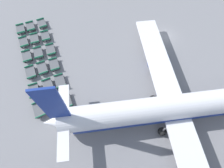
{
  "coord_description": "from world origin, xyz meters",
  "views": [
    {
      "loc": [
        25.07,
        -16.27,
        27.23
      ],
      "look_at": [
        11.11,
        -13.59,
        2.76
      ],
      "focal_mm": 28.0,
      "sensor_mm": 36.0,
      "label": 1
    }
  ],
  "objects_px": {
    "baggage_dolly_row_mid_a_col_e": "(48,86)",
    "baggage_dolly_row_mid_b_col_e": "(60,81)",
    "baggage_dolly_row_near_col_a": "(21,29)",
    "baggage_dolly_row_near_col_d": "(31,72)",
    "baggage_dolly_row_mid_a_col_f": "(54,105)",
    "baggage_dolly_row_mid_b_col_c": "(51,50)",
    "baggage_dolly_row_mid_a_col_b": "(34,39)",
    "baggage_dolly_row_mid_b_col_d": "(54,65)",
    "baggage_dolly_row_near_col_e": "(34,91)",
    "baggage_dolly_row_mid_b_col_a": "(42,24)",
    "baggage_dolly_row_mid_b_col_b": "(45,36)",
    "baggage_dolly_row_near_col_f": "(39,110)",
    "baggage_dolly_row_near_col_c": "(27,56)",
    "baggage_dolly_row_mid_a_col_d": "(42,68)",
    "baggage_dolly_row_mid_b_col_f": "(66,100)",
    "airplane": "(181,107)",
    "baggage_dolly_row_mid_a_col_c": "(38,53)",
    "baggage_dolly_row_near_col_b": "(24,42)",
    "baggage_dolly_row_mid_a_col_a": "(30,27)"
  },
  "relations": [
    {
      "from": "baggage_dolly_row_mid_a_col_e",
      "to": "baggage_dolly_row_mid_b_col_e",
      "type": "xyz_separation_m",
      "value": [
        -0.56,
        2.11,
        0.0
      ]
    },
    {
      "from": "baggage_dolly_row_near_col_a",
      "to": "baggage_dolly_row_near_col_d",
      "type": "distance_m",
      "value": 12.24
    },
    {
      "from": "baggage_dolly_row_mid_a_col_f",
      "to": "baggage_dolly_row_mid_b_col_c",
      "type": "xyz_separation_m",
      "value": [
        -12.2,
        -0.29,
        0.0
      ]
    },
    {
      "from": "baggage_dolly_row_mid_a_col_b",
      "to": "baggage_dolly_row_mid_b_col_d",
      "type": "relative_size",
      "value": 1.0
    },
    {
      "from": "baggage_dolly_row_mid_a_col_f",
      "to": "baggage_dolly_row_mid_b_col_e",
      "type": "relative_size",
      "value": 1.0
    },
    {
      "from": "baggage_dolly_row_near_col_e",
      "to": "baggage_dolly_row_mid_a_col_e",
      "type": "relative_size",
      "value": 1.0
    },
    {
      "from": "baggage_dolly_row_mid_b_col_a",
      "to": "baggage_dolly_row_mid_b_col_b",
      "type": "relative_size",
      "value": 1.0
    },
    {
      "from": "baggage_dolly_row_near_col_d",
      "to": "baggage_dolly_row_mid_b_col_d",
      "type": "height_order",
      "value": "same"
    },
    {
      "from": "baggage_dolly_row_near_col_f",
      "to": "baggage_dolly_row_mid_b_col_a",
      "type": "bearing_deg",
      "value": 179.21
    },
    {
      "from": "baggage_dolly_row_near_col_f",
      "to": "baggage_dolly_row_mid_a_col_b",
      "type": "relative_size",
      "value": 1.0
    },
    {
      "from": "baggage_dolly_row_near_col_c",
      "to": "baggage_dolly_row_mid_b_col_c",
      "type": "relative_size",
      "value": 1.0
    },
    {
      "from": "baggage_dolly_row_near_col_f",
      "to": "baggage_dolly_row_mid_a_col_e",
      "type": "distance_m",
      "value": 4.51
    },
    {
      "from": "baggage_dolly_row_mid_b_col_a",
      "to": "baggage_dolly_row_mid_a_col_d",
      "type": "bearing_deg",
      "value": 0.83
    },
    {
      "from": "baggage_dolly_row_mid_a_col_f",
      "to": "baggage_dolly_row_mid_b_col_f",
      "type": "bearing_deg",
      "value": 100.76
    },
    {
      "from": "airplane",
      "to": "baggage_dolly_row_near_col_c",
      "type": "xyz_separation_m",
      "value": [
        -16.48,
        -24.33,
        -2.43
      ]
    },
    {
      "from": "baggage_dolly_row_mid_a_col_c",
      "to": "baggage_dolly_row_mid_a_col_d",
      "type": "height_order",
      "value": "same"
    },
    {
      "from": "baggage_dolly_row_near_col_b",
      "to": "baggage_dolly_row_mid_b_col_a",
      "type": "height_order",
      "value": "same"
    },
    {
      "from": "baggage_dolly_row_mid_a_col_f",
      "to": "baggage_dolly_row_near_col_a",
      "type": "bearing_deg",
      "value": -161.15
    },
    {
      "from": "baggage_dolly_row_near_col_e",
      "to": "baggage_dolly_row_mid_a_col_a",
      "type": "xyz_separation_m",
      "value": [
        -16.49,
        -1.27,
        0.0
      ]
    },
    {
      "from": "baggage_dolly_row_near_col_c",
      "to": "baggage_dolly_row_mid_b_col_d",
      "type": "relative_size",
      "value": 1.0
    },
    {
      "from": "baggage_dolly_row_mid_a_col_b",
      "to": "baggage_dolly_row_near_col_d",
      "type": "bearing_deg",
      "value": -2.92
    },
    {
      "from": "baggage_dolly_row_mid_a_col_e",
      "to": "baggage_dolly_row_mid_a_col_f",
      "type": "height_order",
      "value": "same"
    },
    {
      "from": "baggage_dolly_row_near_col_d",
      "to": "baggage_dolly_row_mid_b_col_a",
      "type": "relative_size",
      "value": 1.0
    },
    {
      "from": "baggage_dolly_row_mid_a_col_a",
      "to": "baggage_dolly_row_mid_b_col_e",
      "type": "distance_m",
      "value": 16.43
    },
    {
      "from": "baggage_dolly_row_near_col_d",
      "to": "baggage_dolly_row_mid_b_col_e",
      "type": "relative_size",
      "value": 1.0
    },
    {
      "from": "baggage_dolly_row_near_col_f",
      "to": "baggage_dolly_row_mid_a_col_e",
      "type": "relative_size",
      "value": 1.0
    },
    {
      "from": "baggage_dolly_row_mid_a_col_d",
      "to": "baggage_dolly_row_near_col_a",
      "type": "bearing_deg",
      "value": -157.62
    },
    {
      "from": "baggage_dolly_row_near_col_b",
      "to": "baggage_dolly_row_mid_b_col_b",
      "type": "height_order",
      "value": "same"
    },
    {
      "from": "baggage_dolly_row_near_col_e",
      "to": "baggage_dolly_row_mid_b_col_e",
      "type": "bearing_deg",
      "value": 103.91
    },
    {
      "from": "baggage_dolly_row_mid_a_col_b",
      "to": "baggage_dolly_row_mid_b_col_f",
      "type": "relative_size",
      "value": 1.0
    },
    {
      "from": "baggage_dolly_row_mid_a_col_d",
      "to": "baggage_dolly_row_mid_a_col_b",
      "type": "bearing_deg",
      "value": -168.08
    },
    {
      "from": "baggage_dolly_row_mid_b_col_f",
      "to": "baggage_dolly_row_mid_a_col_c",
      "type": "bearing_deg",
      "value": -157.23
    },
    {
      "from": "baggage_dolly_row_mid_b_col_f",
      "to": "baggage_dolly_row_mid_b_col_c",
      "type": "bearing_deg",
      "value": -168.63
    },
    {
      "from": "baggage_dolly_row_mid_a_col_a",
      "to": "baggage_dolly_row_mid_b_col_f",
      "type": "xyz_separation_m",
      "value": [
        19.37,
        6.63,
        0.0
      ]
    },
    {
      "from": "baggage_dolly_row_mid_b_col_d",
      "to": "baggage_dolly_row_mid_b_col_e",
      "type": "relative_size",
      "value": 1.0
    },
    {
      "from": "baggage_dolly_row_mid_b_col_c",
      "to": "baggage_dolly_row_mid_b_col_f",
      "type": "xyz_separation_m",
      "value": [
        11.81,
        2.37,
        0.0
      ]
    },
    {
      "from": "baggage_dolly_row_mid_a_col_a",
      "to": "baggage_dolly_row_near_col_b",
      "type": "bearing_deg",
      "value": -14.87
    },
    {
      "from": "baggage_dolly_row_mid_b_col_d",
      "to": "baggage_dolly_row_mid_b_col_e",
      "type": "bearing_deg",
      "value": 13.39
    },
    {
      "from": "baggage_dolly_row_near_col_a",
      "to": "baggage_dolly_row_near_col_d",
      "type": "bearing_deg",
      "value": 12.22
    },
    {
      "from": "baggage_dolly_row_near_col_f",
      "to": "baggage_dolly_row_mid_a_col_d",
      "type": "height_order",
      "value": "same"
    },
    {
      "from": "baggage_dolly_row_near_col_d",
      "to": "baggage_dolly_row_mid_b_col_e",
      "type": "bearing_deg",
      "value": 60.37
    },
    {
      "from": "baggage_dolly_row_mid_a_col_a",
      "to": "baggage_dolly_row_mid_b_col_a",
      "type": "xyz_separation_m",
      "value": [
        -0.5,
        2.47,
        0.0
      ]
    },
    {
      "from": "baggage_dolly_row_near_col_b",
      "to": "baggage_dolly_row_mid_a_col_f",
      "type": "bearing_deg",
      "value": 20.44
    },
    {
      "from": "baggage_dolly_row_near_col_e",
      "to": "baggage_dolly_row_mid_b_col_b",
      "type": "height_order",
      "value": "same"
    },
    {
      "from": "baggage_dolly_row_mid_b_col_d",
      "to": "baggage_dolly_row_mid_b_col_f",
      "type": "height_order",
      "value": "same"
    },
    {
      "from": "baggage_dolly_row_near_col_a",
      "to": "baggage_dolly_row_mid_b_col_e",
      "type": "xyz_separation_m",
      "value": [
        14.96,
        7.85,
        0.0
      ]
    },
    {
      "from": "baggage_dolly_row_near_col_a",
      "to": "baggage_dolly_row_mid_a_col_b",
      "type": "bearing_deg",
      "value": 41.21
    },
    {
      "from": "baggage_dolly_row_near_col_c",
      "to": "baggage_dolly_row_near_col_d",
      "type": "xyz_separation_m",
      "value": [
        4.0,
        0.87,
        0.0
      ]
    },
    {
      "from": "baggage_dolly_row_near_col_e",
      "to": "baggage_dolly_row_mid_b_col_b",
      "type": "xyz_separation_m",
      "value": [
        -12.94,
        1.96,
        0.0
      ]
    },
    {
      "from": "baggage_dolly_row_mid_b_col_d",
      "to": "baggage_dolly_row_mid_b_col_e",
      "type": "xyz_separation_m",
      "value": [
        3.95,
        0.94,
        0.0
      ]
    }
  ]
}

